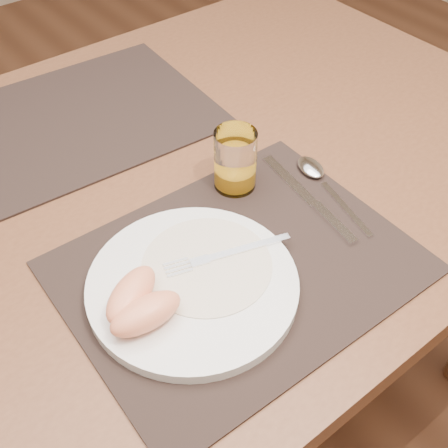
% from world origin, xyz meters
% --- Properties ---
extents(ground, '(5.00, 5.00, 0.00)m').
position_xyz_m(ground, '(0.00, 0.00, 0.00)').
color(ground, '#56311D').
rests_on(ground, ground).
extents(table, '(1.40, 0.90, 0.75)m').
position_xyz_m(table, '(0.00, 0.00, 0.67)').
color(table, brown).
rests_on(table, ground).
extents(placemat_near, '(0.46, 0.36, 0.00)m').
position_xyz_m(placemat_near, '(-0.01, -0.22, 0.75)').
color(placemat_near, black).
rests_on(placemat_near, table).
extents(placemat_far, '(0.47, 0.38, 0.00)m').
position_xyz_m(placemat_far, '(-0.01, 0.22, 0.75)').
color(placemat_far, black).
rests_on(placemat_far, table).
extents(plate, '(0.27, 0.27, 0.02)m').
position_xyz_m(plate, '(-0.08, -0.21, 0.76)').
color(plate, white).
rests_on(plate, placemat_near).
extents(plate_dressing, '(0.17, 0.17, 0.00)m').
position_xyz_m(plate_dressing, '(-0.05, -0.20, 0.77)').
color(plate_dressing, white).
rests_on(plate_dressing, plate).
extents(fork, '(0.17, 0.07, 0.00)m').
position_xyz_m(fork, '(-0.03, -0.20, 0.77)').
color(fork, silver).
rests_on(fork, plate).
extents(knife, '(0.05, 0.22, 0.01)m').
position_xyz_m(knife, '(0.15, -0.20, 0.76)').
color(knife, silver).
rests_on(knife, placemat_near).
extents(spoon, '(0.07, 0.19, 0.01)m').
position_xyz_m(spoon, '(0.20, -0.15, 0.76)').
color(spoon, silver).
rests_on(spoon, placemat_near).
extents(juice_glass, '(0.06, 0.06, 0.10)m').
position_xyz_m(juice_glass, '(0.09, -0.09, 0.80)').
color(juice_glass, white).
rests_on(juice_glass, placemat_near).
extents(grapefruit_wedges, '(0.10, 0.10, 0.04)m').
position_xyz_m(grapefruit_wedges, '(-0.16, -0.22, 0.79)').
color(grapefruit_wedges, '#FC9566').
rests_on(grapefruit_wedges, plate).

